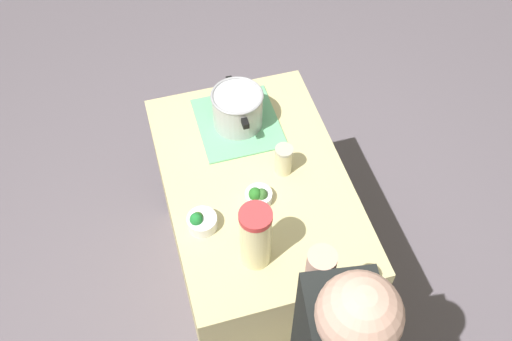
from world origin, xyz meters
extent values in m
plane|color=slate|center=(0.00, 0.00, 0.00)|extent=(8.00, 8.00, 0.00)
cube|color=#CDBD84|center=(0.00, 0.00, 0.44)|extent=(1.05, 0.69, 0.88)
cube|color=#6AB984|center=(-0.29, 0.01, 0.89)|extent=(0.36, 0.33, 0.01)
cylinder|color=#B7B7BC|center=(-0.29, 0.01, 0.97)|extent=(0.20, 0.20, 0.15)
torus|color=#99999E|center=(-0.29, 0.01, 1.05)|extent=(0.21, 0.21, 0.01)
cube|color=black|center=(-0.41, 0.01, 1.01)|extent=(0.04, 0.02, 0.02)
cube|color=black|center=(-0.17, 0.01, 1.01)|extent=(0.04, 0.02, 0.02)
cylinder|color=beige|center=(0.33, -0.10, 1.01)|extent=(0.11, 0.11, 0.25)
cylinder|color=red|center=(0.33, -0.10, 1.14)|extent=(0.11, 0.11, 0.02)
ellipsoid|color=yellow|center=(0.34, -0.10, 1.08)|extent=(0.04, 0.04, 0.01)
cylinder|color=beige|center=(-0.01, 0.11, 0.94)|extent=(0.07, 0.07, 0.12)
cylinder|color=#B2AD99|center=(-0.01, 0.11, 1.01)|extent=(0.07, 0.07, 0.01)
cylinder|color=silver|center=(0.15, -0.24, 0.91)|extent=(0.11, 0.11, 0.05)
ellipsoid|color=#3B7429|center=(0.14, -0.26, 0.93)|extent=(0.04, 0.04, 0.05)
ellipsoid|color=#1F7C33|center=(0.16, -0.26, 0.94)|extent=(0.05, 0.05, 0.05)
cylinder|color=silver|center=(0.10, -0.02, 0.90)|extent=(0.10, 0.10, 0.04)
ellipsoid|color=#3B6D31|center=(0.11, -0.01, 0.92)|extent=(0.05, 0.05, 0.05)
ellipsoid|color=#287225|center=(0.10, -0.03, 0.93)|extent=(0.05, 0.05, 0.05)
sphere|color=tan|center=(0.83, 0.00, 1.46)|extent=(0.20, 0.20, 0.20)
cylinder|color=tan|center=(0.62, 0.00, 1.21)|extent=(0.08, 0.08, 0.30)
camera|label=1|loc=(1.28, -0.36, 2.67)|focal=40.79mm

